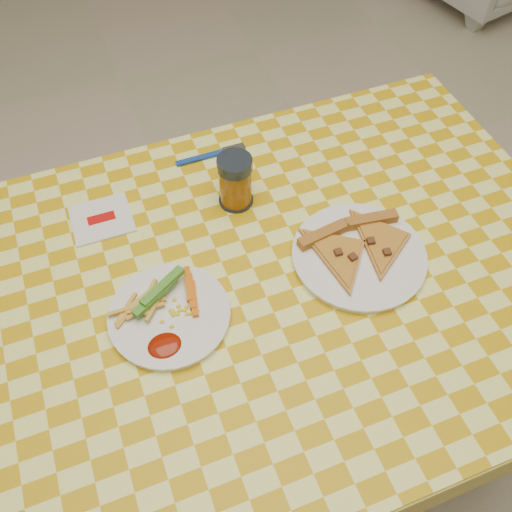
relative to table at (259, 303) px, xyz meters
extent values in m
plane|color=beige|center=(0.00, 0.00, -0.68)|extent=(8.00, 8.00, 0.00)
cylinder|color=silver|center=(-0.54, 0.34, -0.33)|extent=(0.06, 0.06, 0.71)
cylinder|color=silver|center=(0.54, 0.34, -0.33)|extent=(0.06, 0.06, 0.71)
cube|color=brown|center=(0.00, 0.00, 0.05)|extent=(1.20, 0.80, 0.04)
cylinder|color=white|center=(-0.18, -0.01, 0.08)|extent=(0.26, 0.26, 0.01)
cylinder|color=white|center=(0.20, -0.02, 0.08)|extent=(0.33, 0.33, 0.01)
cube|color=#106710|center=(-0.18, 0.02, 0.11)|extent=(0.10, 0.08, 0.02)
cube|color=#D56209|center=(-0.13, 0.01, 0.09)|extent=(0.06, 0.08, 0.02)
ellipsoid|color=#7B1202|center=(-0.20, -0.07, 0.09)|extent=(0.06, 0.05, 0.01)
cube|color=#A77125|center=(0.15, 0.04, 0.10)|extent=(0.11, 0.04, 0.02)
cube|color=#A77125|center=(0.25, 0.04, 0.10)|extent=(0.11, 0.04, 0.02)
cylinder|color=black|center=(0.03, 0.21, 0.08)|extent=(0.07, 0.07, 0.01)
cylinder|color=brown|center=(0.03, 0.21, 0.12)|extent=(0.06, 0.06, 0.09)
cylinder|color=black|center=(0.03, 0.21, 0.18)|extent=(0.07, 0.07, 0.02)
cube|color=white|center=(-0.24, 0.26, 0.08)|extent=(0.12, 0.11, 0.01)
cube|color=#B90C0A|center=(-0.24, 0.26, 0.08)|extent=(0.06, 0.02, 0.00)
cube|color=navy|center=(0.00, 0.35, 0.08)|extent=(0.11, 0.01, 0.01)
cube|color=silver|center=(0.08, 0.35, 0.08)|extent=(0.05, 0.02, 0.00)
camera|label=1|loc=(-0.22, -0.55, 0.95)|focal=40.00mm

